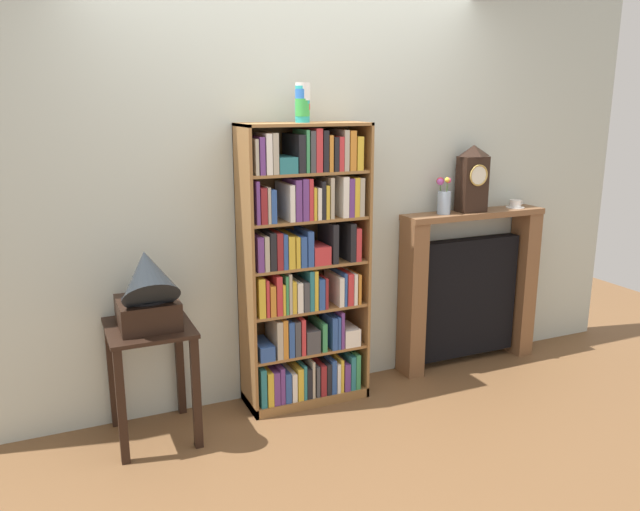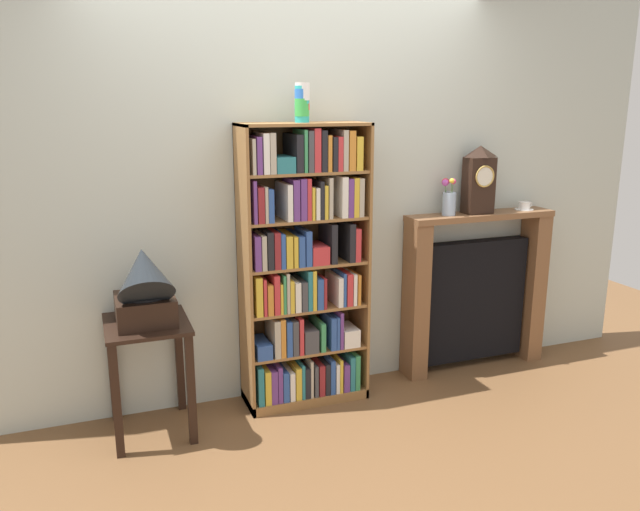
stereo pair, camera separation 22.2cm
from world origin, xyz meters
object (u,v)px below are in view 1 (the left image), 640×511
at_px(fireplace_mantel, 468,289).
at_px(mantel_clock, 472,179).
at_px(gramophone, 148,290).
at_px(teacup_with_saucer, 515,204).
at_px(bookshelf, 303,273).
at_px(cup_stack, 303,103).
at_px(side_table_left, 151,356).
at_px(flower_vase, 444,198).

height_order(fireplace_mantel, mantel_clock, mantel_clock).
xyz_separation_m(gramophone, teacup_with_saucer, (2.61, 0.20, 0.26)).
distance_m(bookshelf, gramophone, 0.96).
bearing_deg(cup_stack, side_table_left, -175.02).
relative_size(side_table_left, flower_vase, 2.62).
bearing_deg(bookshelf, gramophone, -172.10).
height_order(cup_stack, mantel_clock, cup_stack).
relative_size(mantel_clock, flower_vase, 1.79).
xyz_separation_m(fireplace_mantel, mantel_clock, (-0.03, -0.02, 0.80)).
relative_size(cup_stack, flower_vase, 0.88).
relative_size(cup_stack, fireplace_mantel, 0.20).
relative_size(gramophone, mantel_clock, 1.14).
bearing_deg(fireplace_mantel, teacup_with_saucer, -2.81).
distance_m(cup_stack, fireplace_mantel, 1.84).
distance_m(flower_vase, teacup_with_saucer, 0.62).
bearing_deg(bookshelf, flower_vase, 3.58).
bearing_deg(flower_vase, side_table_left, -175.85).
xyz_separation_m(cup_stack, side_table_left, (-0.95, -0.08, -1.36)).
bearing_deg(mantel_clock, cup_stack, -177.39).
bearing_deg(bookshelf, cup_stack, 43.96).
xyz_separation_m(side_table_left, flower_vase, (2.00, 0.14, 0.74)).
distance_m(gramophone, mantel_clock, 2.28).
relative_size(cup_stack, teacup_with_saucer, 1.69).
bearing_deg(teacup_with_saucer, mantel_clock, -179.68).
distance_m(side_table_left, flower_vase, 2.13).
height_order(mantel_clock, flower_vase, mantel_clock).
bearing_deg(cup_stack, bookshelf, -136.04).
xyz_separation_m(bookshelf, teacup_with_saucer, (1.66, 0.06, 0.31)).
xyz_separation_m(mantel_clock, teacup_with_saucer, (0.39, 0.00, -0.20)).
bearing_deg(teacup_with_saucer, side_table_left, -176.87).
xyz_separation_m(cup_stack, flower_vase, (1.05, 0.06, -0.63)).
distance_m(bookshelf, mantel_clock, 1.37).
distance_m(cup_stack, flower_vase, 1.22).
relative_size(cup_stack, side_table_left, 0.34).
bearing_deg(gramophone, side_table_left, 90.00).
bearing_deg(teacup_with_saucer, cup_stack, -177.93).
distance_m(bookshelf, cup_stack, 1.01).
distance_m(mantel_clock, teacup_with_saucer, 0.44).
bearing_deg(mantel_clock, bookshelf, -177.24).
distance_m(gramophone, flower_vase, 2.03).
bearing_deg(bookshelf, mantel_clock, 2.76).
relative_size(side_table_left, fireplace_mantel, 0.59).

